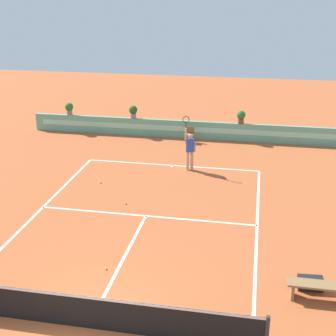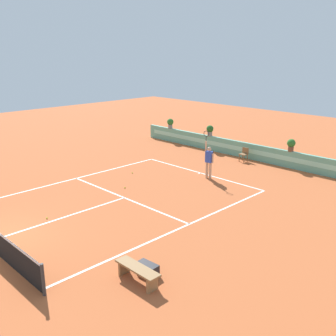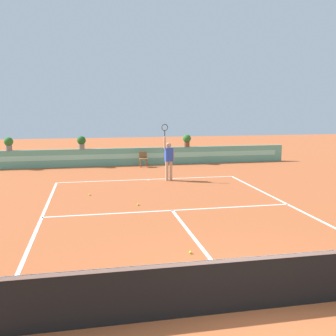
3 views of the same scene
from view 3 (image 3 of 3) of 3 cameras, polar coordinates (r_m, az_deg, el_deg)
name	(u,v)px [view 3 (image 3 of 3)]	position (r m, az deg, el deg)	size (l,w,h in m)	color
ground_plane	(175,214)	(12.42, 1.02, -6.75)	(60.00, 60.00, 0.00)	#B2562D
court_lines	(170,208)	(13.10, 0.34, -5.88)	(8.32, 11.94, 0.01)	white
net	(252,282)	(6.86, 12.19, -16.04)	(8.92, 0.10, 1.00)	#333333
back_wall_barrier	(137,156)	(22.39, -4.65, 1.70)	(18.00, 0.21, 1.00)	#60A88E
ball_kid_chair	(143,158)	(21.71, -3.65, 1.42)	(0.44, 0.44, 0.85)	brown
tennis_player	(169,158)	(17.64, 0.10, 1.51)	(0.61, 0.29, 2.58)	tan
tennis_ball_near_baseline	(138,204)	(13.45, -4.41, -5.37)	(0.07, 0.07, 0.07)	#CCE033
tennis_ball_mid_court	(190,252)	(9.23, 3.32, -12.28)	(0.07, 0.07, 0.07)	#CCE033
tennis_ball_by_sideline	(90,195)	(15.16, -11.45, -3.86)	(0.07, 0.07, 0.07)	#CCE033
potted_plant_left	(81,142)	(22.15, -12.61, 3.81)	(0.48, 0.48, 0.72)	gray
potted_plant_far_left	(9,143)	(22.57, -22.38, 3.43)	(0.48, 0.48, 0.72)	gray
potted_plant_right	(187,140)	(22.83, 2.80, 4.17)	(0.48, 0.48, 0.72)	brown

